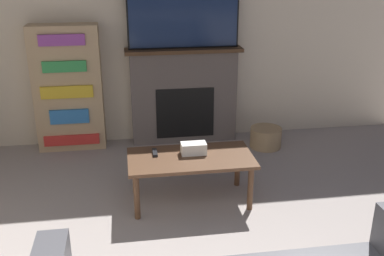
{
  "coord_description": "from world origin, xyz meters",
  "views": [
    {
      "loc": [
        -0.4,
        -0.85,
        2.05
      ],
      "look_at": [
        0.13,
        2.6,
        0.71
      ],
      "focal_mm": 42.0,
      "sensor_mm": 36.0,
      "label": 1
    }
  ],
  "objects_px": {
    "bookshelf": "(68,89)",
    "storage_basket": "(266,137)",
    "fireplace": "(184,95)",
    "coffee_table": "(191,162)",
    "tv": "(183,15)"
  },
  "relations": [
    {
      "from": "tv",
      "to": "fireplace",
      "type": "bearing_deg",
      "value": 90.0
    },
    {
      "from": "tv",
      "to": "storage_basket",
      "type": "xyz_separation_m",
      "value": [
        0.89,
        -0.34,
        -1.34
      ]
    },
    {
      "from": "tv",
      "to": "coffee_table",
      "type": "relative_size",
      "value": 1.13
    },
    {
      "from": "fireplace",
      "to": "storage_basket",
      "type": "bearing_deg",
      "value": -21.89
    },
    {
      "from": "storage_basket",
      "to": "tv",
      "type": "bearing_deg",
      "value": 159.22
    },
    {
      "from": "fireplace",
      "to": "bookshelf",
      "type": "distance_m",
      "value": 1.29
    },
    {
      "from": "tv",
      "to": "storage_basket",
      "type": "relative_size",
      "value": 3.44
    },
    {
      "from": "tv",
      "to": "coffee_table",
      "type": "distance_m",
      "value": 1.78
    },
    {
      "from": "coffee_table",
      "to": "storage_basket",
      "type": "bearing_deg",
      "value": 46.16
    },
    {
      "from": "fireplace",
      "to": "bookshelf",
      "type": "relative_size",
      "value": 0.94
    },
    {
      "from": "bookshelf",
      "to": "storage_basket",
      "type": "xyz_separation_m",
      "value": [
        2.18,
        -0.34,
        -0.58
      ]
    },
    {
      "from": "fireplace",
      "to": "bookshelf",
      "type": "xyz_separation_m",
      "value": [
        -1.28,
        -0.02,
        0.14
      ]
    },
    {
      "from": "fireplace",
      "to": "coffee_table",
      "type": "relative_size",
      "value": 1.21
    },
    {
      "from": "bookshelf",
      "to": "storage_basket",
      "type": "distance_m",
      "value": 2.28
    },
    {
      "from": "fireplace",
      "to": "tv",
      "type": "height_order",
      "value": "tv"
    }
  ]
}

